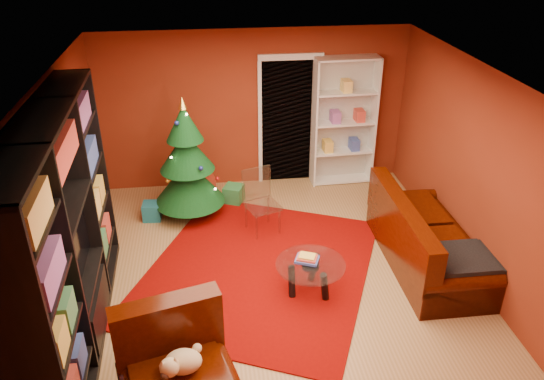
{
  "coord_description": "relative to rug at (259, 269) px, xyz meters",
  "views": [
    {
      "loc": [
        -0.76,
        -5.47,
        4.19
      ],
      "look_at": [
        0.0,
        0.4,
        1.05
      ],
      "focal_mm": 35.0,
      "sensor_mm": 36.0,
      "label": 1
    }
  ],
  "objects": [
    {
      "name": "rug",
      "position": [
        0.0,
        0.0,
        0.0
      ],
      "size": [
        3.82,
        4.05,
        0.02
      ],
      "primitive_type": "cube",
      "rotation": [
        0.0,
        0.0,
        -0.42
      ],
      "color": "#750501",
      "rests_on": "floor"
    },
    {
      "name": "wall_right",
      "position": [
        2.73,
        -0.17,
        1.29
      ],
      "size": [
        0.05,
        5.5,
        2.6
      ],
      "primitive_type": "cube",
      "color": "maroon",
      "rests_on": "ground"
    },
    {
      "name": "gift_box_teal",
      "position": [
        -1.47,
        1.5,
        0.12
      ],
      "size": [
        0.28,
        0.28,
        0.27
      ],
      "primitive_type": "cube",
      "rotation": [
        0.0,
        0.0,
        -0.07
      ],
      "color": "#135F73",
      "rests_on": "floor"
    },
    {
      "name": "christmas_tree",
      "position": [
        -0.89,
        1.57,
        0.91
      ],
      "size": [
        1.09,
        1.09,
        1.9
      ],
      "primitive_type": null,
      "rotation": [
        0.0,
        0.0,
        0.03
      ],
      "color": "#093513",
      "rests_on": "floor"
    },
    {
      "name": "dog",
      "position": [
        -0.89,
        -2.14,
        0.64
      ],
      "size": [
        0.46,
        0.39,
        0.28
      ],
      "primitive_type": null,
      "rotation": [
        0.0,
        0.0,
        0.26
      ],
      "color": "beige",
      "rests_on": "armchair"
    },
    {
      "name": "sofa",
      "position": [
        2.23,
        -0.13,
        0.46
      ],
      "size": [
        1.0,
        2.2,
        0.94
      ],
      "primitive_type": null,
      "rotation": [
        0.0,
        0.0,
        1.56
      ],
      "color": "black",
      "rests_on": "rug"
    },
    {
      "name": "doorway",
      "position": [
        0.81,
        2.56,
        1.04
      ],
      "size": [
        1.06,
        0.6,
        2.16
      ],
      "primitive_type": null,
      "color": "black",
      "rests_on": "floor"
    },
    {
      "name": "white_bookshelf",
      "position": [
        1.68,
        2.4,
        1.07
      ],
      "size": [
        1.03,
        0.4,
        2.21
      ],
      "primitive_type": null,
      "rotation": [
        0.0,
        0.0,
        0.03
      ],
      "color": "white",
      "rests_on": "floor"
    },
    {
      "name": "coffee_table",
      "position": [
        0.57,
        -0.54,
        0.21
      ],
      "size": [
        1.11,
        1.11,
        0.53
      ],
      "primitive_type": null,
      "rotation": [
        0.0,
        0.0,
        -0.39
      ],
      "color": "gray",
      "rests_on": "rug"
    },
    {
      "name": "media_unit",
      "position": [
        -2.07,
        -0.92,
        1.26
      ],
      "size": [
        0.62,
        3.33,
        2.54
      ],
      "primitive_type": null,
      "rotation": [
        0.0,
        0.0,
        0.04
      ],
      "color": "black",
      "rests_on": "floor"
    },
    {
      "name": "gift_box_green",
      "position": [
        -0.2,
        1.86,
        0.13
      ],
      "size": [
        0.38,
        0.38,
        0.29
      ],
      "primitive_type": "cube",
      "rotation": [
        0.0,
        0.0,
        -0.41
      ],
      "color": "#237339",
      "rests_on": "floor"
    },
    {
      "name": "wall_back",
      "position": [
        0.21,
        2.6,
        1.29
      ],
      "size": [
        5.0,
        0.05,
        2.6
      ],
      "primitive_type": "cube",
      "color": "maroon",
      "rests_on": "ground"
    },
    {
      "name": "gift_box_red",
      "position": [
        -0.59,
        2.42,
        0.09
      ],
      "size": [
        0.23,
        0.23,
        0.2
      ],
      "primitive_type": "cube",
      "rotation": [
        0.0,
        0.0,
        0.18
      ],
      "color": "#9D2A19",
      "rests_on": "floor"
    },
    {
      "name": "acrylic_chair",
      "position": [
        0.16,
        0.92,
        0.42
      ],
      "size": [
        0.58,
        0.6,
        0.86
      ],
      "primitive_type": null,
      "rotation": [
        0.0,
        0.0,
        0.34
      ],
      "color": "#66605B",
      "rests_on": "rug"
    },
    {
      "name": "floor",
      "position": [
        0.21,
        -0.17,
        -0.03
      ],
      "size": [
        5.0,
        5.5,
        0.05
      ],
      "primitive_type": "cube",
      "color": "olive",
      "rests_on": "ground"
    },
    {
      "name": "ceiling",
      "position": [
        0.21,
        -0.17,
        2.62
      ],
      "size": [
        5.0,
        5.5,
        0.05
      ],
      "primitive_type": "cube",
      "color": "silver",
      "rests_on": "wall_back"
    },
    {
      "name": "wall_left",
      "position": [
        -2.32,
        -0.17,
        1.29
      ],
      "size": [
        0.05,
        5.5,
        2.6
      ],
      "primitive_type": "cube",
      "color": "maroon",
      "rests_on": "ground"
    }
  ]
}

